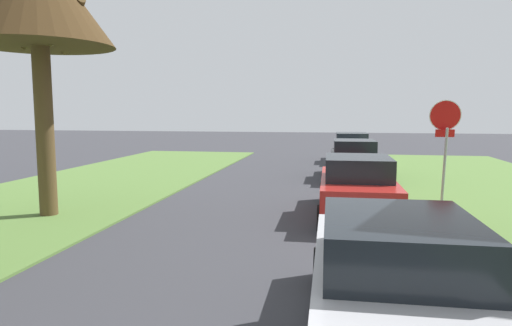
% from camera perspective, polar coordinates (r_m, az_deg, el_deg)
% --- Properties ---
extents(stop_sign_far, '(0.81, 0.38, 2.96)m').
position_cam_1_polar(stop_sign_far, '(12.88, 22.74, 3.71)').
color(stop_sign_far, '#9EA0A5').
rests_on(stop_sign_far, grass_verge_right).
extents(parked_sedan_silver, '(1.99, 4.42, 1.57)m').
position_cam_1_polar(parked_sedan_silver, '(5.59, 17.06, -14.58)').
color(parked_sedan_silver, '#BCBCC1').
rests_on(parked_sedan_silver, ground).
extents(parked_sedan_red, '(1.99, 4.42, 1.57)m').
position_cam_1_polar(parked_sedan_red, '(11.94, 12.62, -3.19)').
color(parked_sedan_red, red).
rests_on(parked_sedan_red, ground).
extents(parked_sedan_black, '(1.99, 4.42, 1.57)m').
position_cam_1_polar(parked_sedan_black, '(18.66, 12.24, 0.29)').
color(parked_sedan_black, black).
rests_on(parked_sedan_black, ground).
extents(parked_sedan_white, '(1.99, 4.42, 1.57)m').
position_cam_1_polar(parked_sedan_white, '(24.80, 11.92, 1.81)').
color(parked_sedan_white, white).
rests_on(parked_sedan_white, ground).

